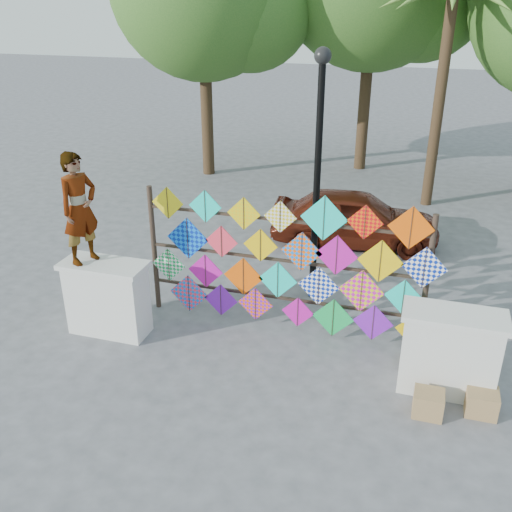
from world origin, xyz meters
name	(u,v)px	position (x,y,z in m)	size (l,w,h in m)	color
ground	(268,351)	(0.00, 0.00, 0.00)	(80.00, 80.00, 0.00)	gray
parapet_left	(107,297)	(-2.70, -0.20, 0.65)	(1.40, 0.65, 1.28)	silver
parapet_right	(449,352)	(2.70, -0.20, 0.65)	(1.40, 0.65, 1.28)	silver
kite_rack	(288,265)	(0.12, 0.73, 1.21)	(4.92, 0.24, 2.45)	#33251C
palm_tree	(452,5)	(2.20, 8.00, 4.95)	(3.62, 3.62, 5.83)	#47311E
vendor_woman	(79,209)	(-3.00, -0.20, 2.18)	(0.65, 0.43, 1.79)	#99999E
sedan	(355,218)	(0.70, 4.71, 0.63)	(1.49, 3.71, 1.26)	#541B0E
lamppost	(318,157)	(0.30, 2.00, 2.69)	(0.28, 0.28, 4.46)	black
cardboard_box_near	(428,403)	(2.49, -0.81, 0.18)	(0.40, 0.35, 0.35)	#9B7D4B
cardboard_box_far	(481,402)	(3.18, -0.57, 0.17)	(0.42, 0.38, 0.35)	#9B7D4B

